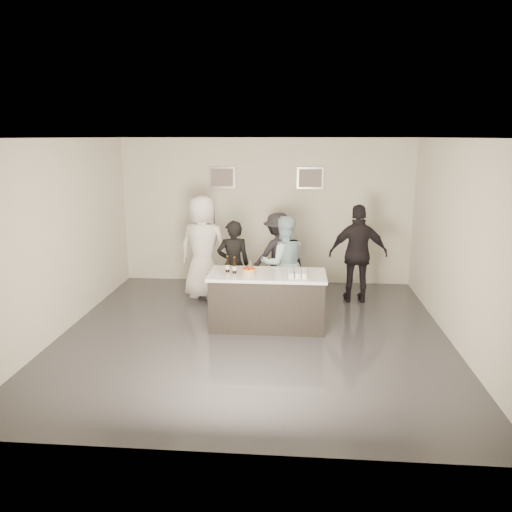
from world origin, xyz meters
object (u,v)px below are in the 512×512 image
at_px(cake, 249,272).
at_px(beer_bottle_a, 227,264).
at_px(person_main_black, 233,265).
at_px(person_guest_left, 203,247).
at_px(beer_bottle_b, 234,265).
at_px(person_main_blue, 284,263).
at_px(person_guest_back, 278,255).
at_px(bar_counter, 267,300).
at_px(person_guest_right, 358,254).

bearing_deg(cake, beer_bottle_a, 166.07).
xyz_separation_m(person_main_black, person_guest_left, (-0.64, 0.55, 0.18)).
relative_size(beer_bottle_b, person_main_blue, 0.15).
relative_size(person_guest_left, person_guest_back, 1.21).
bearing_deg(beer_bottle_b, cake, -5.42).
xyz_separation_m(bar_counter, cake, (-0.29, -0.07, 0.49)).
relative_size(person_guest_left, person_guest_right, 1.07).
distance_m(cake, person_main_blue, 1.06).
bearing_deg(person_guest_left, beer_bottle_a, 127.91).
bearing_deg(person_main_black, person_main_blue, 164.79).
bearing_deg(person_guest_left, bar_counter, 145.28).
height_order(cake, person_main_blue, person_main_blue).
relative_size(bar_counter, person_guest_back, 1.15).
relative_size(beer_bottle_b, person_main_black, 0.16).
distance_m(person_main_black, person_guest_left, 0.87).
xyz_separation_m(cake, beer_bottle_a, (-0.35, 0.09, 0.09)).
xyz_separation_m(bar_counter, person_guest_left, (-1.30, 1.43, 0.53)).
distance_m(person_main_black, person_guest_right, 2.32).
distance_m(bar_counter, beer_bottle_a, 0.87).
distance_m(person_main_blue, person_guest_left, 1.64).
xyz_separation_m(person_main_black, person_main_blue, (0.89, -0.02, 0.05)).
distance_m(person_main_black, person_main_blue, 0.90).
xyz_separation_m(beer_bottle_a, person_guest_right, (2.24, 1.40, -0.12)).
height_order(person_main_black, person_main_blue, person_main_blue).
height_order(person_guest_right, person_guest_back, person_guest_right).
height_order(cake, person_guest_right, person_guest_right).
relative_size(person_main_blue, person_guest_left, 0.86).
relative_size(bar_counter, person_guest_right, 1.02).
relative_size(bar_counter, beer_bottle_b, 7.15).
xyz_separation_m(bar_counter, person_main_blue, (0.24, 0.85, 0.40)).
bearing_deg(bar_counter, cake, -166.47).
xyz_separation_m(person_main_blue, person_guest_right, (1.36, 0.57, 0.07)).
bearing_deg(person_guest_right, bar_counter, 40.53).
xyz_separation_m(beer_bottle_b, person_main_black, (-0.14, 0.92, -0.23)).
bearing_deg(person_main_black, person_guest_right, 179.73).
bearing_deg(cake, person_guest_back, 77.28).
distance_m(cake, beer_bottle_a, 0.38).
bearing_deg(person_guest_left, cake, 136.97).
distance_m(beer_bottle_b, person_guest_left, 1.67).
height_order(person_main_blue, person_guest_back, person_main_blue).
bearing_deg(person_guest_right, cake, 37.17).
xyz_separation_m(beer_bottle_a, person_guest_left, (-0.66, 1.41, -0.05)).
bearing_deg(person_main_blue, person_main_black, -15.63).
bearing_deg(beer_bottle_a, person_guest_back, 65.75).
bearing_deg(person_guest_right, person_guest_left, -1.30).
distance_m(person_guest_left, person_guest_back, 1.44).
bearing_deg(cake, person_guest_left, 124.05).
height_order(beer_bottle_a, person_guest_right, person_guest_right).
distance_m(person_guest_right, person_guest_back, 1.51).
xyz_separation_m(person_guest_left, person_guest_back, (1.41, 0.26, -0.17)).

